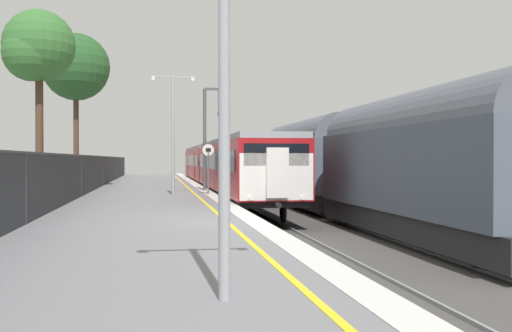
# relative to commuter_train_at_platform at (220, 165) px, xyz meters

# --- Properties ---
(ground) EXTENTS (17.40, 110.00, 1.21)m
(ground) POSITION_rel_commuter_train_at_platform_xyz_m (0.54, -24.94, -1.88)
(ground) COLOR slate
(commuter_train_at_platform) EXTENTS (2.83, 39.74, 3.81)m
(commuter_train_at_platform) POSITION_rel_commuter_train_at_platform_xyz_m (0.00, 0.00, 0.00)
(commuter_train_at_platform) COLOR maroon
(commuter_train_at_platform) RESTS_ON ground
(freight_train_adjacent_track) EXTENTS (2.60, 28.81, 4.75)m
(freight_train_adjacent_track) POSITION_rel_commuter_train_at_platform_xyz_m (4.00, -15.28, 0.33)
(freight_train_adjacent_track) COLOR #232326
(freight_train_adjacent_track) RESTS_ON ground
(signal_gantry) EXTENTS (1.10, 0.24, 5.41)m
(signal_gantry) POSITION_rel_commuter_train_at_platform_xyz_m (-1.49, -9.05, 2.09)
(signal_gantry) COLOR #47474C
(signal_gantry) RESTS_ON ground
(speed_limit_sign) EXTENTS (0.59, 0.08, 2.38)m
(speed_limit_sign) POSITION_rel_commuter_train_at_platform_xyz_m (-1.85, -12.40, 0.26)
(speed_limit_sign) COLOR #59595B
(speed_limit_sign) RESTS_ON ground
(platform_lamp_near) EXTENTS (2.00, 0.20, 5.65)m
(platform_lamp_near) POSITION_rel_commuter_train_at_platform_xyz_m (-3.50, -33.99, 2.07)
(platform_lamp_near) COLOR #93999E
(platform_lamp_near) RESTS_ON ground
(platform_lamp_mid) EXTENTS (2.00, 0.20, 5.56)m
(platform_lamp_mid) POSITION_rel_commuter_train_at_platform_xyz_m (-3.50, -12.68, 2.02)
(platform_lamp_mid) COLOR #93999E
(platform_lamp_mid) RESTS_ON ground
(platform_back_fence) EXTENTS (0.07, 99.00, 1.85)m
(platform_back_fence) POSITION_rel_commuter_train_at_platform_xyz_m (-7.55, -24.94, -0.30)
(platform_back_fence) COLOR #282B2D
(platform_back_fence) RESTS_ON ground
(background_tree_left) EXTENTS (3.91, 3.91, 9.00)m
(background_tree_left) POSITION_rel_commuter_train_at_platform_xyz_m (-8.86, -4.12, 5.61)
(background_tree_left) COLOR #473323
(background_tree_left) RESTS_ON ground
(background_tree_centre) EXTENTS (3.02, 3.02, 7.98)m
(background_tree_centre) POSITION_rel_commuter_train_at_platform_xyz_m (-9.24, -14.20, 5.03)
(background_tree_centre) COLOR #473323
(background_tree_centre) RESTS_ON ground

